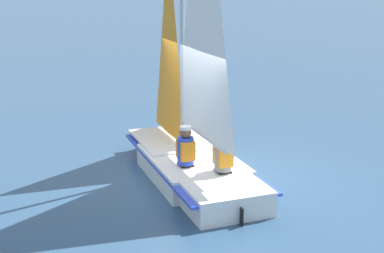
# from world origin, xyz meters

# --- Properties ---
(ground_plane) EXTENTS (260.00, 260.00, 0.00)m
(ground_plane) POSITION_xyz_m (0.00, 0.00, 0.00)
(ground_plane) COLOR #2D4C6B
(sailboat_main) EXTENTS (4.02, 4.04, 6.04)m
(sailboat_main) POSITION_xyz_m (0.01, -0.01, 0.87)
(sailboat_main) COLOR white
(sailboat_main) RESTS_ON ground_plane
(sailor_helm) EXTENTS (0.42, 0.42, 1.16)m
(sailor_helm) POSITION_xyz_m (0.09, -0.48, 0.63)
(sailor_helm) COLOR black
(sailor_helm) RESTS_ON ground_plane
(sailor_crew) EXTENTS (0.42, 0.42, 1.16)m
(sailor_crew) POSITION_xyz_m (0.82, -0.52, 0.63)
(sailor_crew) COLOR black
(sailor_crew) RESTS_ON ground_plane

